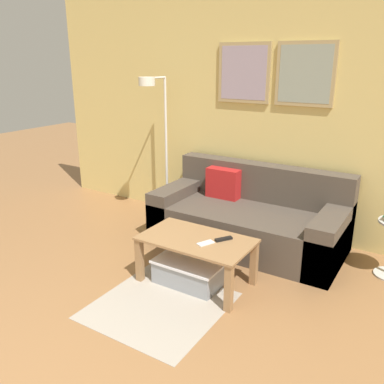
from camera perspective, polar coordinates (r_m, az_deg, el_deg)
wall_back at (r=4.41m, az=9.90°, el=10.89°), size 5.60×0.09×2.55m
area_rug at (r=3.29m, az=-4.61°, el=-15.53°), size 0.95×0.98×0.01m
couch at (r=4.20m, az=7.98°, el=-3.72°), size 1.89×0.90×0.78m
coffee_table at (r=3.42m, az=0.62°, el=-7.70°), size 0.93×0.54×0.41m
storage_bin at (r=3.53m, az=-0.20°, el=-10.96°), size 0.58×0.41×0.21m
floor_lamp at (r=4.67m, az=-4.85°, el=7.98°), size 0.28×0.55×1.64m
remote_control at (r=3.37m, az=4.46°, el=-6.59°), size 0.11×0.15×0.02m
cell_phone at (r=3.30m, az=1.93°, el=-7.18°), size 0.12×0.15×0.01m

